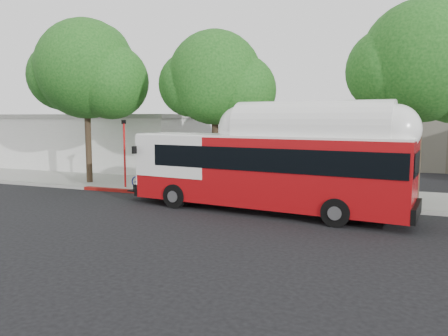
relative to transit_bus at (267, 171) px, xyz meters
The scene contains 10 objects.
ground 4.02m from the transit_bus, 147.86° to the right, with size 120.00×120.00×0.00m, color black.
sidewalk 5.76m from the transit_bus, 123.84° to the left, with size 60.00×5.00×0.15m, color gray.
curb_strip 4.01m from the transit_bus, 147.23° to the left, with size 60.00×0.30×0.15m, color gray.
red_curb_segment 6.59m from the transit_bus, 161.98° to the left, with size 10.00×0.32×0.16m, color maroon.
street_tree_left 13.08m from the transit_bus, 162.60° to the left, with size 6.67×5.80×9.74m.
street_tree_mid 6.91m from the transit_bus, 131.53° to the left, with size 5.75×5.00×8.62m.
street_tree_right 8.74m from the transit_bus, 31.68° to the left, with size 6.21×5.40×9.18m.
low_commercial_bldg 20.91m from the transit_bus, 144.72° to the left, with size 16.20×10.20×4.25m.
transit_bus is the anchor object (origin of this frame).
signal_pole 9.38m from the transit_bus, 163.00° to the left, with size 0.11×0.37×3.89m.
Camera 1 is at (8.07, -15.77, 4.00)m, focal length 35.00 mm.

